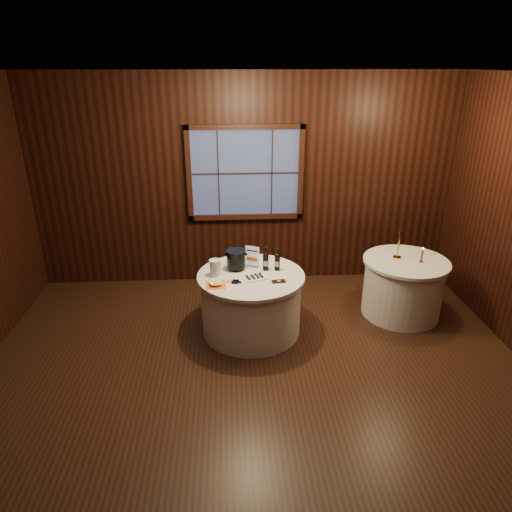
{
  "coord_description": "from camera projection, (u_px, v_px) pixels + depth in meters",
  "views": [
    {
      "loc": [
        -0.24,
        -3.87,
        3.11
      ],
      "look_at": [
        0.05,
        0.9,
        1.05
      ],
      "focal_mm": 32.0,
      "sensor_mm": 36.0,
      "label": 1
    }
  ],
  "objects": [
    {
      "name": "port_bottle_left",
      "position": [
        266.0,
        260.0,
        5.48
      ],
      "size": [
        0.07,
        0.07,
        0.3
      ],
      "rotation": [
        0.0,
        0.0,
        -0.07
      ],
      "color": "black",
      "rests_on": "main_table"
    },
    {
      "name": "red_candle",
      "position": [
        422.0,
        257.0,
        5.7
      ],
      "size": [
        0.05,
        0.05,
        0.2
      ],
      "color": "gold",
      "rests_on": "side_table"
    },
    {
      "name": "chocolate_box",
      "position": [
        279.0,
        281.0,
        5.23
      ],
      "size": [
        0.17,
        0.1,
        0.01
      ],
      "primitive_type": "cube",
      "rotation": [
        0.0,
        0.0,
        0.13
      ],
      "color": "black",
      "rests_on": "main_table"
    },
    {
      "name": "sign_stand",
      "position": [
        253.0,
        260.0,
        5.57
      ],
      "size": [
        0.17,
        0.14,
        0.28
      ],
      "rotation": [
        0.0,
        0.0,
        -0.43
      ],
      "color": "#BCBBC3",
      "rests_on": "main_table"
    },
    {
      "name": "main_table",
      "position": [
        251.0,
        303.0,
        5.56
      ],
      "size": [
        1.28,
        1.28,
        0.77
      ],
      "color": "silver",
      "rests_on": "ground"
    },
    {
      "name": "back_wall",
      "position": [
        245.0,
        180.0,
        6.46
      ],
      "size": [
        6.0,
        0.1,
        3.0
      ],
      "color": "black",
      "rests_on": "ground"
    },
    {
      "name": "port_bottle_right",
      "position": [
        277.0,
        261.0,
        5.48
      ],
      "size": [
        0.07,
        0.08,
        0.28
      ],
      "rotation": [
        0.0,
        0.0,
        -0.31
      ],
      "color": "black",
      "rests_on": "main_table"
    },
    {
      "name": "orange_napkin",
      "position": [
        216.0,
        285.0,
        5.15
      ],
      "size": [
        0.24,
        0.24,
        0.0
      ],
      "primitive_type": "cube",
      "rotation": [
        0.0,
        0.0,
        0.04
      ],
      "color": "orange",
      "rests_on": "main_table"
    },
    {
      "name": "chocolate_plate",
      "position": [
        255.0,
        277.0,
        5.3
      ],
      "size": [
        0.32,
        0.26,
        0.04
      ],
      "rotation": [
        0.0,
        0.0,
        0.35
      ],
      "color": "white",
      "rests_on": "main_table"
    },
    {
      "name": "glass_pitcher",
      "position": [
        215.0,
        268.0,
        5.35
      ],
      "size": [
        0.18,
        0.14,
        0.19
      ],
      "rotation": [
        0.0,
        0.0,
        0.13
      ],
      "color": "silver",
      "rests_on": "main_table"
    },
    {
      "name": "brass_candlestick",
      "position": [
        398.0,
        248.0,
        5.8
      ],
      "size": [
        0.11,
        0.11,
        0.37
      ],
      "color": "gold",
      "rests_on": "side_table"
    },
    {
      "name": "grape_bunch",
      "position": [
        236.0,
        281.0,
        5.2
      ],
      "size": [
        0.18,
        0.09,
        0.04
      ],
      "rotation": [
        0.0,
        0.0,
        -0.2
      ],
      "color": "black",
      "rests_on": "main_table"
    },
    {
      "name": "cracker_bowl",
      "position": [
        216.0,
        283.0,
        5.14
      ],
      "size": [
        0.18,
        0.18,
        0.04
      ],
      "primitive_type": "imported",
      "rotation": [
        0.0,
        0.0,
        0.22
      ],
      "color": "white",
      "rests_on": "orange_napkin"
    },
    {
      "name": "side_table",
      "position": [
        403.0,
        287.0,
        5.95
      ],
      "size": [
        1.08,
        1.08,
        0.77
      ],
      "color": "silver",
      "rests_on": "ground"
    },
    {
      "name": "ground",
      "position": [
        256.0,
        382.0,
        4.79
      ],
      "size": [
        6.0,
        6.0,
        0.0
      ],
      "primitive_type": "plane",
      "color": "black",
      "rests_on": "ground"
    },
    {
      "name": "ice_bucket",
      "position": [
        236.0,
        259.0,
        5.5
      ],
      "size": [
        0.24,
        0.24,
        0.24
      ],
      "color": "black",
      "rests_on": "main_table"
    }
  ]
}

